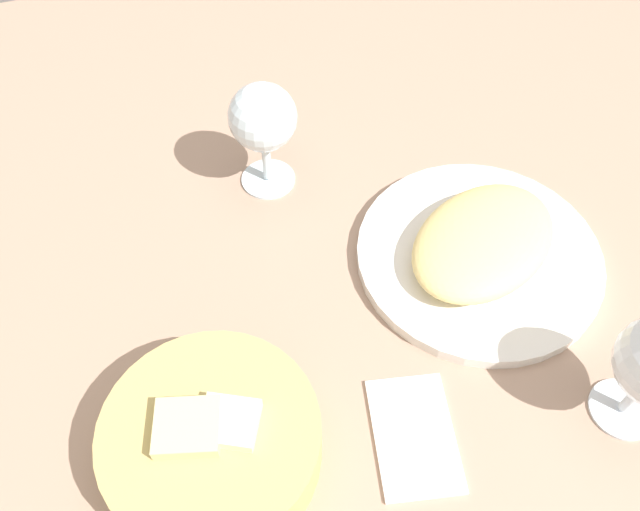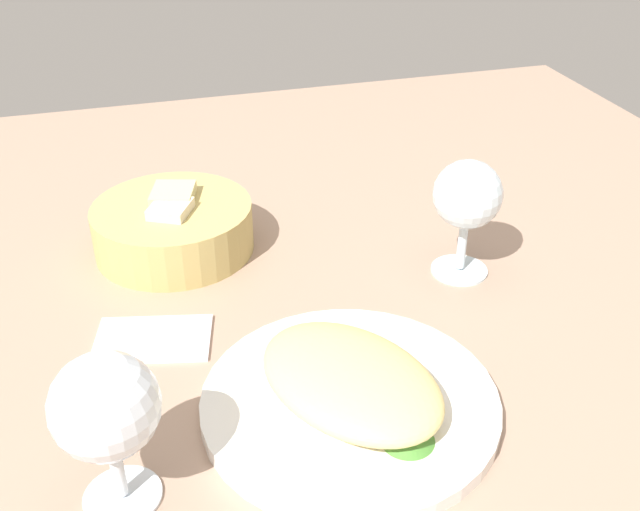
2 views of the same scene
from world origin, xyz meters
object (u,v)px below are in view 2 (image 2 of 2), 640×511
(plate, at_px, (350,403))
(wine_glass_far, at_px, (106,411))
(wine_glass_near, at_px, (467,199))
(bread_basket, at_px, (173,227))
(folded_napkin, at_px, (153,337))

(plate, xyz_separation_m, wine_glass_far, (-0.04, 0.19, 0.08))
(wine_glass_near, height_order, wine_glass_far, same)
(plate, height_order, wine_glass_far, wine_glass_far)
(plate, bearing_deg, wine_glass_far, 102.72)
(bread_basket, relative_size, folded_napkin, 1.64)
(folded_napkin, bearing_deg, bread_basket, -91.17)
(wine_glass_near, relative_size, wine_glass_far, 1.01)
(plate, bearing_deg, wine_glass_near, -46.56)
(bread_basket, bearing_deg, folded_napkin, 165.89)
(wine_glass_far, xyz_separation_m, folded_napkin, (0.19, -0.04, -0.08))
(plate, height_order, wine_glass_near, wine_glass_near)
(bread_basket, height_order, folded_napkin, bread_basket)
(bread_basket, height_order, wine_glass_far, wine_glass_far)
(wine_glass_far, bearing_deg, bread_basket, -13.10)
(bread_basket, bearing_deg, plate, -160.32)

